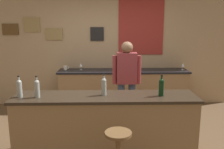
{
  "coord_description": "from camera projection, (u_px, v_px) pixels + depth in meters",
  "views": [
    {
      "loc": [
        0.02,
        -3.67,
        1.91
      ],
      "look_at": [
        0.12,
        0.45,
        1.05
      ],
      "focal_mm": 38.32,
      "sensor_mm": 36.0,
      "label": 1
    }
  ],
  "objects": [
    {
      "name": "wine_bottle_d",
      "position": [
        161.0,
        87.0,
        3.36
      ],
      "size": [
        0.07,
        0.07,
        0.31
      ],
      "color": "black",
      "rests_on": "bar_counter"
    },
    {
      "name": "wine_glass_b",
      "position": [
        183.0,
        65.0,
        5.44
      ],
      "size": [
        0.07,
        0.07,
        0.16
      ],
      "color": "silver",
      "rests_on": "side_counter"
    },
    {
      "name": "back_wall",
      "position": [
        106.0,
        46.0,
        5.68
      ],
      "size": [
        6.0,
        0.09,
        2.8
      ],
      "color": "tan",
      "rests_on": "ground_plane"
    },
    {
      "name": "wine_bottle_b",
      "position": [
        37.0,
        88.0,
        3.29
      ],
      "size": [
        0.07,
        0.07,
        0.31
      ],
      "color": "#999E99",
      "rests_on": "bar_counter"
    },
    {
      "name": "bar_counter",
      "position": [
        105.0,
        126.0,
        3.5
      ],
      "size": [
        2.62,
        0.6,
        0.92
      ],
      "color": "olive",
      "rests_on": "ground_plane"
    },
    {
      "name": "bar_stool",
      "position": [
        118.0,
        149.0,
        2.83
      ],
      "size": [
        0.32,
        0.32,
        0.68
      ],
      "color": "brown",
      "rests_on": "ground_plane"
    },
    {
      "name": "wine_bottle_c",
      "position": [
        104.0,
        86.0,
        3.4
      ],
      "size": [
        0.07,
        0.07,
        0.31
      ],
      "color": "#999E99",
      "rests_on": "bar_counter"
    },
    {
      "name": "side_counter",
      "position": [
        123.0,
        89.0,
        5.52
      ],
      "size": [
        2.94,
        0.56,
        0.9
      ],
      "color": "olive",
      "rests_on": "ground_plane"
    },
    {
      "name": "wine_glass_a",
      "position": [
        81.0,
        65.0,
        5.44
      ],
      "size": [
        0.07,
        0.07,
        0.16
      ],
      "color": "silver",
      "rests_on": "side_counter"
    },
    {
      "name": "wine_bottle_a",
      "position": [
        19.0,
        88.0,
        3.3
      ],
      "size": [
        0.07,
        0.07,
        0.31
      ],
      "color": "#999E99",
      "rests_on": "bar_counter"
    },
    {
      "name": "ground_plane",
      "position": [
        106.0,
        142.0,
        3.98
      ],
      "size": [
        10.0,
        10.0,
        0.0
      ],
      "primitive_type": "plane",
      "color": "brown"
    },
    {
      "name": "bartender",
      "position": [
        127.0,
        79.0,
        4.36
      ],
      "size": [
        0.52,
        0.21,
        1.62
      ],
      "color": "#384766",
      "rests_on": "ground_plane"
    },
    {
      "name": "coffee_mug",
      "position": [
        66.0,
        68.0,
        5.45
      ],
      "size": [
        0.13,
        0.08,
        0.09
      ],
      "color": "silver",
      "rests_on": "side_counter"
    }
  ]
}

